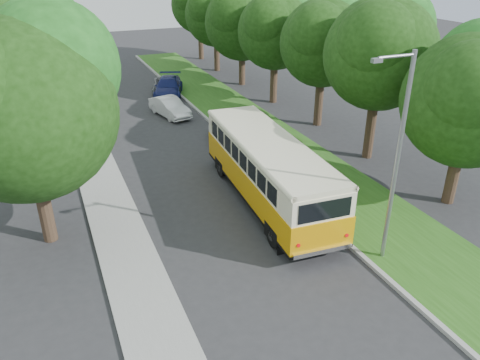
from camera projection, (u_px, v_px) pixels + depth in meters
name	position (u px, v px, depth m)	size (l,w,h in m)	color
ground	(255.00, 249.00, 18.81)	(120.00, 120.00, 0.00)	#2B2B2E
curb	(278.00, 181.00, 24.18)	(0.20, 70.00, 0.15)	gray
grass_verge	(317.00, 174.00, 25.01)	(4.50, 70.00, 0.13)	#255015
sidewalk	(113.00, 214.00, 21.22)	(2.20, 70.00, 0.12)	gray
treeline	(188.00, 30.00, 32.17)	(24.27, 41.91, 9.46)	#332319
lamppost_near	(396.00, 156.00, 16.31)	(1.71, 0.16, 8.00)	gray
lamppost_far	(76.00, 73.00, 28.55)	(1.71, 0.16, 7.50)	gray
warning_sign	(94.00, 130.00, 26.36)	(0.56, 0.10, 2.50)	gray
vintage_bus	(268.00, 172.00, 21.66)	(2.77, 10.75, 3.19)	orange
car_silver	(223.00, 134.00, 28.84)	(1.49, 3.71, 1.26)	#ABAAAF
car_white	(170.00, 107.00, 33.73)	(1.42, 4.08, 1.34)	white
car_blue	(168.00, 87.00, 38.34)	(2.12, 5.21, 1.51)	navy
car_grey	(165.00, 86.00, 39.32)	(2.04, 4.42, 1.23)	#56595D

